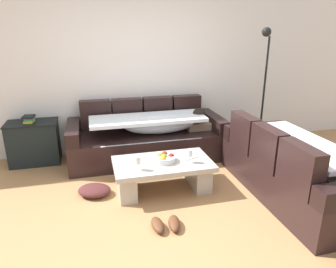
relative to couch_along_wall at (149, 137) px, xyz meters
The scene contains 14 objects.
ground_plane 1.66m from the couch_along_wall, 95.47° to the right, with size 14.00×14.00×0.00m, color #A7784C.
back_wall 1.16m from the couch_along_wall, 106.47° to the left, with size 9.00×0.10×2.70m, color silver.
couch_along_wall is the anchor object (origin of this frame).
couch_near_window 2.13m from the couch_along_wall, 47.82° to the right, with size 0.92×2.04×0.88m.
coffee_table 1.06m from the couch_along_wall, 92.24° to the right, with size 1.20×0.68×0.38m.
fruit_bowl 1.06m from the couch_along_wall, 91.12° to the right, with size 0.28×0.28×0.10m.
wine_glass_near_left 1.28m from the couch_along_wall, 107.20° to the right, with size 0.07×0.07×0.17m.
wine_glass_near_right 1.20m from the couch_along_wall, 77.09° to the right, with size 0.07×0.07×0.17m.
open_magazine 1.02m from the couch_along_wall, 73.87° to the right, with size 0.28×0.21×0.01m, color white.
side_cabinet 1.72m from the couch_along_wall, behind, with size 0.72×0.44×0.64m.
book_stack_on_cabinet 1.78m from the couch_along_wall, behind, with size 0.17×0.21×0.10m.
floor_lamp 2.01m from the couch_along_wall, ahead, with size 0.33×0.31×1.95m.
pair_of_shoes 1.88m from the couch_along_wall, 96.18° to the right, with size 0.32×0.30×0.09m.
crumpled_garment 1.35m from the couch_along_wall, 131.94° to the right, with size 0.40×0.32×0.12m, color #4C2323.
Camera 1 is at (-0.69, -2.79, 1.92)m, focal length 32.83 mm.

